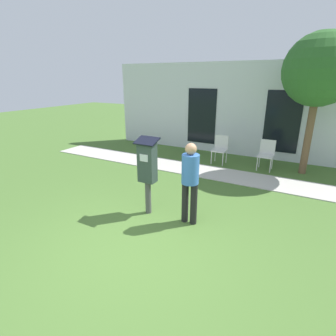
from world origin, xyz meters
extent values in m
plane|color=#476B2D|center=(0.00, 0.00, 0.00)|extent=(40.00, 40.00, 0.00)
cube|color=#B7B2A8|center=(0.00, 4.13, 0.01)|extent=(12.00, 1.10, 0.02)
cube|color=silver|center=(0.00, 6.51, 1.60)|extent=(10.00, 0.24, 3.20)
cube|color=black|center=(-1.40, 6.38, 1.30)|extent=(1.10, 0.02, 2.00)
cube|color=black|center=(1.40, 6.38, 1.30)|extent=(1.10, 0.02, 2.00)
cylinder|color=#4C4C4C|center=(-0.47, 1.20, 0.35)|extent=(0.12, 0.12, 0.70)
cube|color=#2D3D38|center=(-0.47, 1.20, 1.10)|extent=(0.34, 0.22, 0.80)
cube|color=silver|center=(-0.47, 1.08, 1.22)|extent=(0.18, 0.01, 0.14)
cube|color=black|center=(-0.47, 1.20, 1.53)|extent=(0.44, 0.31, 0.12)
cylinder|color=black|center=(0.34, 1.25, 0.41)|extent=(0.13, 0.13, 0.82)
cylinder|color=black|center=(0.52, 1.25, 0.41)|extent=(0.13, 0.13, 0.82)
cylinder|color=#386BB7|center=(0.43, 1.25, 1.09)|extent=(0.32, 0.32, 0.55)
sphere|color=tan|center=(0.43, 1.25, 1.48)|extent=(0.21, 0.21, 0.21)
cylinder|color=silver|center=(-0.43, 4.90, 0.21)|extent=(0.03, 0.03, 0.42)
cylinder|color=silver|center=(-0.05, 4.90, 0.21)|extent=(0.03, 0.03, 0.42)
cylinder|color=silver|center=(-0.43, 5.28, 0.21)|extent=(0.03, 0.03, 0.42)
cylinder|color=silver|center=(-0.05, 5.28, 0.21)|extent=(0.03, 0.03, 0.42)
cube|color=silver|center=(-0.24, 5.09, 0.44)|extent=(0.44, 0.44, 0.04)
cube|color=silver|center=(-0.24, 5.29, 0.68)|extent=(0.44, 0.04, 0.44)
cylinder|color=silver|center=(1.00, 4.96, 0.21)|extent=(0.03, 0.03, 0.42)
cylinder|color=silver|center=(1.38, 4.96, 0.21)|extent=(0.03, 0.03, 0.42)
cylinder|color=silver|center=(1.00, 5.34, 0.21)|extent=(0.03, 0.03, 0.42)
cylinder|color=silver|center=(1.38, 5.34, 0.21)|extent=(0.03, 0.03, 0.42)
cube|color=silver|center=(1.19, 5.15, 0.44)|extent=(0.44, 0.44, 0.04)
cube|color=silver|center=(1.19, 5.35, 0.68)|extent=(0.44, 0.04, 0.44)
cylinder|color=brown|center=(2.22, 5.39, 1.10)|extent=(0.20, 0.20, 2.20)
sphere|color=#2D6028|center=(2.22, 5.39, 2.87)|extent=(1.90, 1.90, 1.90)
camera|label=1|loc=(2.22, -2.89, 2.67)|focal=28.00mm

